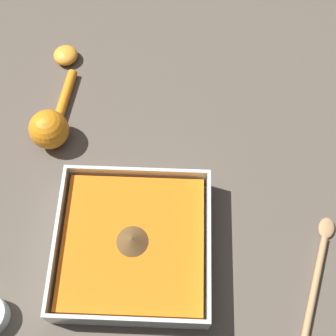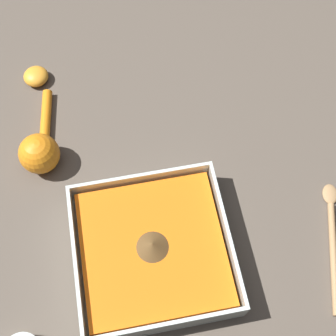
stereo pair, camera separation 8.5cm
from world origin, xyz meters
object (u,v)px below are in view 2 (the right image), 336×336
object	(u,v)px
square_dish	(153,251)
lemon_squeezer	(40,150)
lemon_half	(36,76)
wooden_spoon	(332,238)

from	to	relation	value
square_dish	lemon_squeezer	distance (m)	0.28
lemon_half	wooden_spoon	bearing A→B (deg)	47.71
square_dish	lemon_squeezer	bearing A→B (deg)	-142.44
wooden_spoon	lemon_half	bearing A→B (deg)	64.49
square_dish	lemon_squeezer	world-z (taller)	lemon_squeezer
lemon_squeezer	wooden_spoon	world-z (taller)	lemon_squeezer
lemon_squeezer	lemon_half	distance (m)	0.19
square_dish	wooden_spoon	size ratio (longest dim) A/B	1.10
lemon_squeezer	lemon_half	bearing A→B (deg)	-172.33
wooden_spoon	square_dish	bearing A→B (deg)	101.21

